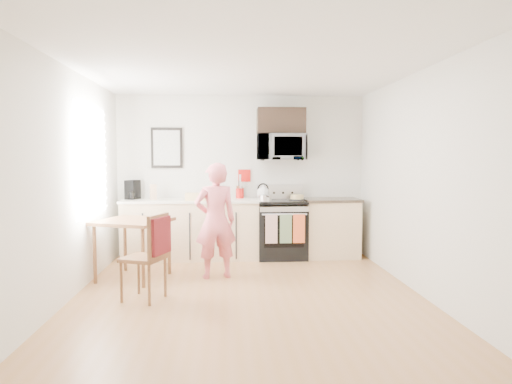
{
  "coord_description": "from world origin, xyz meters",
  "views": [
    {
      "loc": [
        -0.25,
        -5.17,
        1.59
      ],
      "look_at": [
        0.16,
        1.0,
        1.13
      ],
      "focal_mm": 32.0,
      "sensor_mm": 36.0,
      "label": 1
    }
  ],
  "objects": [
    {
      "name": "wall_trivet",
      "position": [
        0.05,
        2.28,
        1.3
      ],
      "size": [
        0.2,
        0.02,
        0.2
      ],
      "primitive_type": "cube",
      "color": "#B4140F",
      "rests_on": "back_wall"
    },
    {
      "name": "right_wall",
      "position": [
        2.0,
        0.0,
        1.3
      ],
      "size": [
        0.04,
        4.6,
        2.6
      ],
      "primitive_type": "cube",
      "color": "silver",
      "rests_on": "floor"
    },
    {
      "name": "person",
      "position": [
        -0.39,
        0.82,
        0.76
      ],
      "size": [
        0.63,
        0.49,
        1.53
      ],
      "primitive_type": "imported",
      "rotation": [
        0.0,
        0.0,
        3.38
      ],
      "color": "#E43E5E",
      "rests_on": "floor"
    },
    {
      "name": "cabinet_right",
      "position": [
        1.43,
        2.0,
        0.45
      ],
      "size": [
        0.84,
        0.6,
        0.9
      ],
      "primitive_type": "cube",
      "color": "#D1B986",
      "rests_on": "floor"
    },
    {
      "name": "dining_table",
      "position": [
        -1.47,
        0.84,
        0.69
      ],
      "size": [
        0.93,
        0.93,
        0.78
      ],
      "rotation": [
        0.0,
        0.0,
        -0.35
      ],
      "color": "brown",
      "rests_on": "floor"
    },
    {
      "name": "cabinet_left",
      "position": [
        -0.8,
        2.0,
        0.45
      ],
      "size": [
        2.1,
        0.6,
        0.9
      ],
      "primitive_type": "cube",
      "color": "#D1B986",
      "rests_on": "floor"
    },
    {
      "name": "bread_bag",
      "position": [
        -0.7,
        1.78,
        1.0
      ],
      "size": [
        0.34,
        0.2,
        0.12
      ],
      "primitive_type": "cube",
      "rotation": [
        0.0,
        0.0,
        -0.16
      ],
      "color": "tan",
      "rests_on": "countertop_left"
    },
    {
      "name": "chair",
      "position": [
        -1.05,
        -0.13,
        0.63
      ],
      "size": [
        0.56,
        0.53,
        0.97
      ],
      "rotation": [
        0.0,
        0.0,
        -0.37
      ],
      "color": "brown",
      "rests_on": "floor"
    },
    {
      "name": "microwave",
      "position": [
        0.63,
        2.08,
        1.76
      ],
      "size": [
        0.76,
        0.51,
        0.42
      ],
      "primitive_type": "imported",
      "color": "silver",
      "rests_on": "back_wall"
    },
    {
      "name": "front_wall",
      "position": [
        0.0,
        -2.3,
        1.3
      ],
      "size": [
        4.0,
        0.04,
        2.6
      ],
      "primitive_type": "cube",
      "color": "silver",
      "rests_on": "floor"
    },
    {
      "name": "wall_art",
      "position": [
        -1.2,
        2.28,
        1.75
      ],
      "size": [
        0.5,
        0.04,
        0.65
      ],
      "color": "black",
      "rests_on": "back_wall"
    },
    {
      "name": "cake",
      "position": [
        0.87,
        1.96,
        0.96
      ],
      "size": [
        0.25,
        0.25,
        0.08
      ],
      "color": "black",
      "rests_on": "range"
    },
    {
      "name": "upper_cabinet",
      "position": [
        0.63,
        2.12,
        2.18
      ],
      "size": [
        0.76,
        0.35,
        0.4
      ],
      "primitive_type": "cube",
      "color": "black",
      "rests_on": "back_wall"
    },
    {
      "name": "coffee_maker",
      "position": [
        -1.72,
        2.1,
        1.08
      ],
      "size": [
        0.24,
        0.28,
        0.3
      ],
      "rotation": [
        0.0,
        0.0,
        -0.41
      ],
      "color": "black",
      "rests_on": "countertop_left"
    },
    {
      "name": "back_wall",
      "position": [
        0.0,
        2.3,
        1.3
      ],
      "size": [
        4.0,
        0.04,
        2.6
      ],
      "primitive_type": "cube",
      "color": "silver",
      "rests_on": "floor"
    },
    {
      "name": "floor",
      "position": [
        0.0,
        0.0,
        0.0
      ],
      "size": [
        4.6,
        4.6,
        0.0
      ],
      "primitive_type": "plane",
      "color": "#A16F3E",
      "rests_on": "ground"
    },
    {
      "name": "left_wall",
      "position": [
        -2.0,
        0.0,
        1.3
      ],
      "size": [
        0.04,
        4.6,
        2.6
      ],
      "primitive_type": "cube",
      "color": "silver",
      "rests_on": "floor"
    },
    {
      "name": "fruit_bowl",
      "position": [
        -0.71,
        2.15,
        0.97
      ],
      "size": [
        0.22,
        0.22,
        0.09
      ],
      "color": "white",
      "rests_on": "countertop_left"
    },
    {
      "name": "range",
      "position": [
        0.63,
        1.98,
        0.44
      ],
      "size": [
        0.76,
        0.7,
        1.16
      ],
      "color": "black",
      "rests_on": "floor"
    },
    {
      "name": "kettle",
      "position": [
        0.35,
        2.19,
        1.03
      ],
      "size": [
        0.2,
        0.2,
        0.26
      ],
      "color": "white",
      "rests_on": "range"
    },
    {
      "name": "countertop_left",
      "position": [
        -0.8,
        2.0,
        0.92
      ],
      "size": [
        2.14,
        0.64,
        0.04
      ],
      "primitive_type": "cube",
      "color": "beige",
      "rests_on": "cabinet_left"
    },
    {
      "name": "utensil_crock",
      "position": [
        -0.03,
        2.15,
        1.09
      ],
      "size": [
        0.13,
        0.13,
        0.39
      ],
      "color": "#B4140F",
      "rests_on": "countertop_left"
    },
    {
      "name": "milk_carton",
      "position": [
        -1.38,
        1.99,
        1.06
      ],
      "size": [
        0.12,
        0.12,
        0.24
      ],
      "primitive_type": "cube",
      "rotation": [
        0.0,
        0.0,
        0.39
      ],
      "color": "tan",
      "rests_on": "countertop_left"
    },
    {
      "name": "ceiling",
      "position": [
        0.0,
        0.0,
        2.6
      ],
      "size": [
        4.0,
        4.6,
        0.04
      ],
      "primitive_type": "cube",
      "color": "white",
      "rests_on": "back_wall"
    },
    {
      "name": "pot",
      "position": [
        0.35,
        1.77,
        0.97
      ],
      "size": [
        0.19,
        0.33,
        0.1
      ],
      "rotation": [
        0.0,
        0.0,
        0.13
      ],
      "color": "silver",
      "rests_on": "range"
    },
    {
      "name": "knife_block",
      "position": [
        -0.04,
        2.22,
        1.04
      ],
      "size": [
        0.1,
        0.13,
        0.2
      ],
      "primitive_type": "cube",
      "rotation": [
        0.0,
        0.0,
        0.07
      ],
      "color": "brown",
      "rests_on": "countertop_left"
    },
    {
      "name": "countertop_right",
      "position": [
        1.43,
        2.0,
        0.92
      ],
      "size": [
        0.88,
        0.64,
        0.04
      ],
      "primitive_type": "cube",
      "color": "black",
      "rests_on": "cabinet_right"
    },
    {
      "name": "window",
      "position": [
        -1.96,
        0.8,
        1.55
      ],
      "size": [
        0.06,
        1.4,
        1.5
      ],
      "color": "silver",
      "rests_on": "left_wall"
    }
  ]
}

